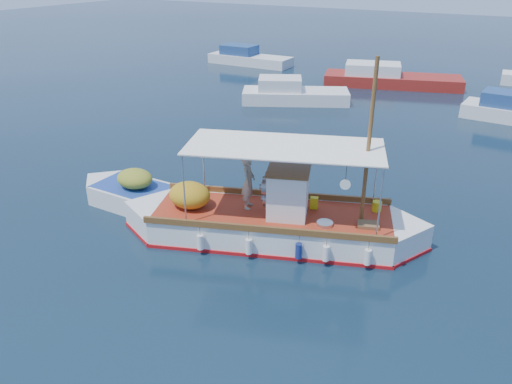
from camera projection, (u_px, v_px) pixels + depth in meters
The scene contains 6 objects.
ground at pixel (288, 238), 16.76m from camera, with size 160.00×160.00×0.00m, color black.
fishing_caique at pixel (270, 223), 16.58m from camera, with size 9.72×5.17×6.29m.
dinghy at pixel (153, 201), 18.51m from camera, with size 6.83×2.04×1.67m.
bg_boat_nw at pixel (292, 95), 32.32m from camera, with size 7.15×5.14×1.80m.
bg_boat_n at pixel (388, 79), 36.49m from camera, with size 10.11×5.43×1.80m.
bg_boat_far_w at pixel (248, 59), 43.88m from camera, with size 7.45×2.33×1.80m.
Camera 1 is at (6.12, -13.19, 8.55)m, focal length 35.00 mm.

